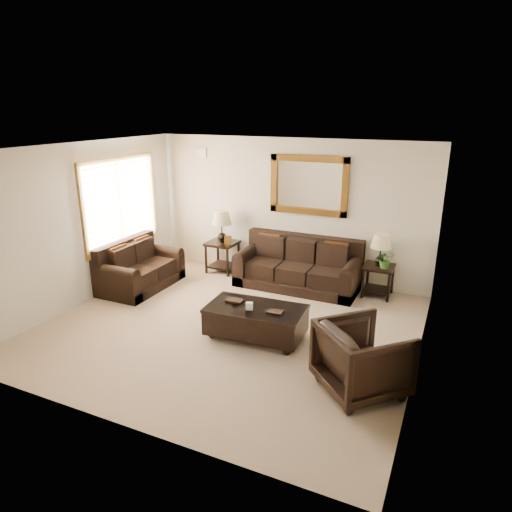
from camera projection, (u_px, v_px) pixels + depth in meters
The scene contains 11 objects.
room at pixel (227, 243), 6.63m from camera, with size 5.51×5.01×2.71m.
window at pixel (121, 203), 8.41m from camera, with size 0.07×1.96×1.66m.
mirror at pixel (309, 185), 8.44m from camera, with size 1.50×0.06×1.10m.
air_vent at pixel (201, 153), 9.21m from camera, with size 0.25×0.02×0.18m, color #999999.
sofa at pixel (299, 269), 8.56m from camera, with size 2.26×0.98×0.93m.
loveseat at pixel (138, 270), 8.54m from camera, with size 0.93×1.57×0.88m.
end_table_left at pixel (222, 232), 9.17m from camera, with size 0.58×0.58×1.27m.
end_table_right at pixel (380, 256), 7.98m from camera, with size 0.52×0.52×1.14m.
coffee_table at pixel (256, 319), 6.64m from camera, with size 1.46×0.85×0.60m.
armchair at pixel (362, 355), 5.34m from camera, with size 0.91×0.85×0.93m, color black.
potted_plant at pixel (385, 261), 7.88m from camera, with size 0.29×0.32×0.25m, color #2E5D20.
Camera 1 is at (3.02, -5.60, 3.25)m, focal length 32.00 mm.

